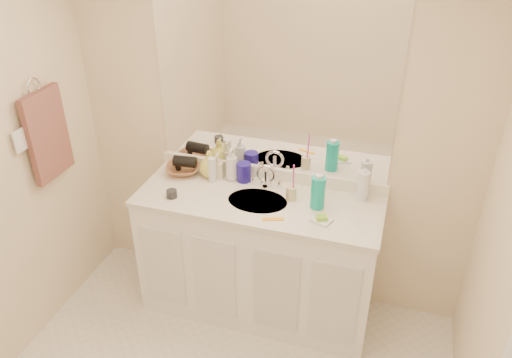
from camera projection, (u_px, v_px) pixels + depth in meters
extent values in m
cube|color=beige|center=(272.00, 133.00, 3.13)|extent=(2.60, 0.02, 2.40)
cube|color=white|center=(258.00, 257.00, 3.29)|extent=(1.50, 0.55, 0.85)
cube|color=silver|center=(258.00, 201.00, 3.07)|extent=(1.52, 0.57, 0.03)
cube|color=white|center=(270.00, 173.00, 3.26)|extent=(1.52, 0.03, 0.08)
cylinder|color=beige|center=(257.00, 202.00, 3.05)|extent=(0.37, 0.37, 0.02)
cylinder|color=silver|center=(266.00, 179.00, 3.17)|extent=(0.02, 0.02, 0.11)
cube|color=white|center=(272.00, 78.00, 2.94)|extent=(1.48, 0.01, 1.20)
cylinder|color=navy|center=(244.00, 172.00, 3.22)|extent=(0.11, 0.11, 0.13)
cylinder|color=beige|center=(291.00, 193.00, 3.04)|extent=(0.08, 0.08, 0.09)
cylinder|color=#E43CA6|center=(294.00, 178.00, 2.98)|extent=(0.02, 0.04, 0.20)
cylinder|color=#0EAFA0|center=(318.00, 192.00, 2.94)|extent=(0.09, 0.09, 0.20)
cylinder|color=white|center=(363.00, 186.00, 3.02)|extent=(0.09, 0.09, 0.19)
cube|color=white|center=(321.00, 220.00, 2.86)|extent=(0.14, 0.12, 0.01)
cube|color=#86CA31|center=(322.00, 218.00, 2.85)|extent=(0.08, 0.07, 0.02)
cube|color=#FFA71A|center=(273.00, 219.00, 2.87)|extent=(0.13, 0.07, 0.01)
cylinder|color=#25262A|center=(172.00, 194.00, 3.07)|extent=(0.07, 0.07, 0.05)
cylinder|color=silver|center=(212.00, 170.00, 3.21)|extent=(0.06, 0.06, 0.17)
imported|color=silver|center=(232.00, 164.00, 3.21)|extent=(0.10, 0.10, 0.22)
imported|color=beige|center=(218.00, 165.00, 3.25)|extent=(0.09, 0.09, 0.17)
imported|color=#D1D452|center=(210.00, 164.00, 3.26)|extent=(0.15, 0.15, 0.18)
imported|color=brown|center=(183.00, 169.00, 3.33)|extent=(0.28, 0.28, 0.05)
cylinder|color=black|center=(185.00, 161.00, 3.29)|extent=(0.16, 0.09, 0.07)
torus|color=silver|center=(34.00, 87.00, 2.85)|extent=(0.01, 0.11, 0.11)
cube|color=brown|center=(48.00, 135.00, 2.99)|extent=(0.04, 0.32, 0.55)
cube|color=white|center=(20.00, 141.00, 2.81)|extent=(0.01, 0.08, 0.13)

